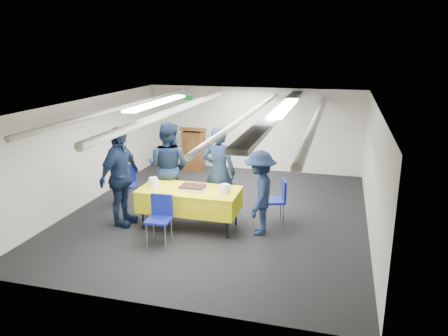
# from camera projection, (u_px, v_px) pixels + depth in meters

# --- Properties ---
(ground) EXTENTS (7.00, 7.00, 0.00)m
(ground) POSITION_uv_depth(u_px,v_px,m) (219.00, 213.00, 9.20)
(ground) COLOR black
(ground) RESTS_ON ground
(room_shell) EXTENTS (6.00, 7.00, 2.30)m
(room_shell) POSITION_uv_depth(u_px,v_px,m) (228.00, 125.00, 9.06)
(room_shell) COLOR silver
(room_shell) RESTS_ON ground
(serving_table) EXTENTS (1.91, 0.91, 0.77)m
(serving_table) POSITION_uv_depth(u_px,v_px,m) (190.00, 199.00, 8.35)
(serving_table) COLOR black
(serving_table) RESTS_ON ground
(sheet_cake) EXTENTS (0.49, 0.37, 0.09)m
(sheet_cake) POSITION_uv_depth(u_px,v_px,m) (193.00, 188.00, 8.25)
(sheet_cake) COLOR white
(sheet_cake) RESTS_ON serving_table
(plate_stack_left) EXTENTS (0.20, 0.20, 0.18)m
(plate_stack_left) POSITION_uv_depth(u_px,v_px,m) (153.00, 183.00, 8.41)
(plate_stack_left) COLOR white
(plate_stack_left) RESTS_ON serving_table
(plate_stack_right) EXTENTS (0.20, 0.20, 0.17)m
(plate_stack_right) POSITION_uv_depth(u_px,v_px,m) (225.00, 189.00, 8.05)
(plate_stack_right) COLOR white
(plate_stack_right) RESTS_ON serving_table
(podium) EXTENTS (0.62, 0.53, 1.25)m
(podium) POSITION_uv_depth(u_px,v_px,m) (194.00, 148.00, 12.26)
(podium) COLOR brown
(podium) RESTS_ON ground
(chair_near) EXTENTS (0.45, 0.45, 0.87)m
(chair_near) POSITION_uv_depth(u_px,v_px,m) (160.00, 214.00, 7.71)
(chair_near) COLOR gray
(chair_near) RESTS_ON ground
(chair_right) EXTENTS (0.53, 0.53, 0.87)m
(chair_right) POSITION_uv_depth(u_px,v_px,m) (278.00, 196.00, 8.60)
(chair_right) COLOR gray
(chair_right) RESTS_ON ground
(chair_left) EXTENTS (0.50, 0.50, 0.87)m
(chair_left) POSITION_uv_depth(u_px,v_px,m) (126.00, 180.00, 9.63)
(chair_left) COLOR gray
(chair_left) RESTS_ON ground
(sailor_a) EXTENTS (0.74, 0.54, 1.90)m
(sailor_a) POSITION_uv_depth(u_px,v_px,m) (219.00, 172.00, 8.76)
(sailor_a) COLOR black
(sailor_a) RESTS_ON ground
(sailor_b) EXTENTS (0.99, 0.81, 1.91)m
(sailor_b) POSITION_uv_depth(u_px,v_px,m) (168.00, 167.00, 9.09)
(sailor_b) COLOR black
(sailor_b) RESTS_ON ground
(sailor_c) EXTENTS (0.62, 1.19, 1.94)m
(sailor_c) POSITION_uv_depth(u_px,v_px,m) (120.00, 177.00, 8.36)
(sailor_c) COLOR black
(sailor_c) RESTS_ON ground
(sailor_d) EXTENTS (0.65, 1.06, 1.59)m
(sailor_d) POSITION_uv_depth(u_px,v_px,m) (260.00, 193.00, 8.00)
(sailor_d) COLOR black
(sailor_d) RESTS_ON ground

